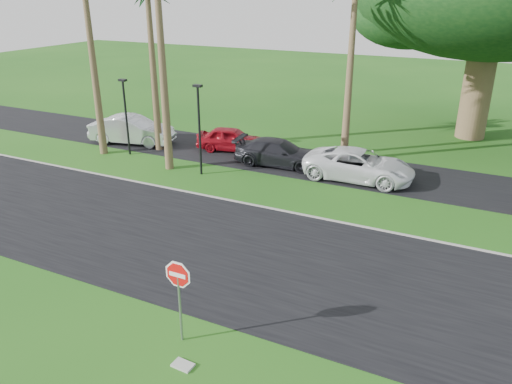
{
  "coord_description": "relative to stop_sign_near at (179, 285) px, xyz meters",
  "views": [
    {
      "loc": [
        7.25,
        -12.18,
        9.08
      ],
      "look_at": [
        -0.45,
        3.62,
        1.8
      ],
      "focal_mm": 35.0,
      "sensor_mm": 36.0,
      "label": 1
    }
  ],
  "objects": [
    {
      "name": "stop_sign_near",
      "position": [
        0.0,
        0.0,
        0.0
      ],
      "size": [
        1.05,
        0.07,
        2.62
      ],
      "color": "gray",
      "rests_on": "ground"
    },
    {
      "name": "car_silver",
      "position": [
        -13.2,
        14.29,
        -0.92
      ],
      "size": [
        5.43,
        2.87,
        1.7
      ],
      "primitive_type": "imported",
      "rotation": [
        0.0,
        0.0,
        1.79
      ],
      "color": "silver",
      "rests_on": "ground"
    },
    {
      "name": "car_dark",
      "position": [
        -3.44,
        14.52,
        -1.07
      ],
      "size": [
        5.0,
        2.4,
        1.41
      ],
      "primitive_type": "imported",
      "rotation": [
        0.0,
        0.0,
        1.66
      ],
      "color": "black",
      "rests_on": "ground"
    },
    {
      "name": "car_minivan",
      "position": [
        1.06,
        14.28,
        -1.01
      ],
      "size": [
        5.54,
        2.64,
        1.53
      ],
      "primitive_type": "imported",
      "rotation": [
        0.0,
        0.0,
        1.59
      ],
      "color": "silver",
      "rests_on": "ground"
    },
    {
      "name": "parking_strip",
      "position": [
        -0.5,
        15.5,
        -1.76
      ],
      "size": [
        120.0,
        5.0,
        0.02
      ],
      "primitive_type": "cube",
      "color": "black",
      "rests_on": "ground"
    },
    {
      "name": "utility_slab",
      "position": [
        0.6,
        -0.87,
        -1.74
      ],
      "size": [
        0.57,
        0.38,
        0.06
      ],
      "primitive_type": "cube",
      "rotation": [
        0.0,
        0.0,
        -0.05
      ],
      "color": "#A2A39B",
      "rests_on": "ground"
    },
    {
      "name": "ground",
      "position": [
        -0.5,
        3.0,
        -1.77
      ],
      "size": [
        120.0,
        120.0,
        0.0
      ],
      "primitive_type": "plane",
      "color": "#1B5114",
      "rests_on": "ground"
    },
    {
      "name": "streetlight_left",
      "position": [
        -12.0,
        12.5,
        0.72
      ],
      "size": [
        0.45,
        0.25,
        4.34
      ],
      "color": "black",
      "rests_on": "ground"
    },
    {
      "name": "car_red",
      "position": [
        -7.0,
        15.72,
        -1.08
      ],
      "size": [
        4.35,
        2.58,
        1.39
      ],
      "primitive_type": "imported",
      "rotation": [
        0.0,
        0.0,
        1.82
      ],
      "color": "maroon",
      "rests_on": "ground"
    },
    {
      "name": "road",
      "position": [
        -0.5,
        5.0,
        -1.76
      ],
      "size": [
        120.0,
        8.0,
        0.02
      ],
      "primitive_type": "cube",
      "color": "black",
      "rests_on": "ground"
    },
    {
      "name": "streetlight_right",
      "position": [
        -6.5,
        11.5,
        0.88
      ],
      "size": [
        0.45,
        0.25,
        4.64
      ],
      "color": "black",
      "rests_on": "ground"
    },
    {
      "name": "curb",
      "position": [
        -0.5,
        9.05,
        -1.74
      ],
      "size": [
        120.0,
        0.12,
        0.06
      ],
      "primitive_type": "cube",
      "color": "gray",
      "rests_on": "ground"
    }
  ]
}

